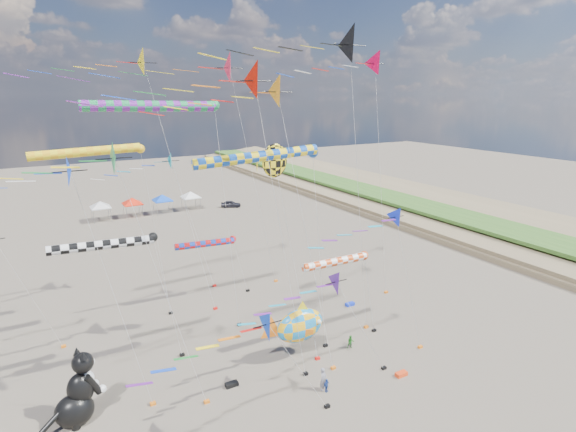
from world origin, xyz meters
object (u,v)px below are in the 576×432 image
at_px(child_green, 351,342).
at_px(parked_car, 231,204).
at_px(person_adult, 323,379).
at_px(child_blue, 326,385).
at_px(cat_inflatable, 76,388).
at_px(fish_inflatable, 300,325).

height_order(child_green, parked_car, parked_car).
xyz_separation_m(person_adult, child_blue, (0.07, -0.31, -0.35)).
bearing_deg(cat_inflatable, parked_car, 35.90).
bearing_deg(child_blue, parked_car, 58.60).
bearing_deg(cat_inflatable, person_adult, -39.95).
bearing_deg(child_blue, fish_inflatable, 67.29).
xyz_separation_m(fish_inflatable, person_adult, (-0.65, -4.24, -1.91)).
height_order(child_green, child_blue, child_green).
relative_size(cat_inflatable, fish_inflatable, 0.89).
relative_size(child_green, child_blue, 1.13).
distance_m(fish_inflatable, parked_car, 49.70).
xyz_separation_m(person_adult, child_green, (4.91, 3.26, -0.28)).
xyz_separation_m(cat_inflatable, parked_car, (30.00, 46.74, -1.78)).
relative_size(fish_inflatable, person_adult, 3.20).
bearing_deg(child_green, parked_car, 106.00).
xyz_separation_m(fish_inflatable, child_blue, (-0.58, -4.56, -2.25)).
height_order(person_adult, parked_car, person_adult).
bearing_deg(cat_inflatable, fish_inflatable, -24.31).
bearing_deg(cat_inflatable, child_blue, -40.93).
relative_size(cat_inflatable, child_blue, 4.82).
bearing_deg(person_adult, child_green, 7.71).
bearing_deg(child_blue, child_green, 20.98).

